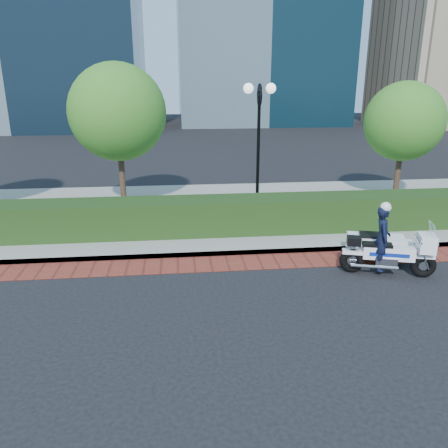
{
  "coord_description": "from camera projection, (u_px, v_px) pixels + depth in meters",
  "views": [
    {
      "loc": [
        -1.61,
        -8.63,
        4.32
      ],
      "look_at": [
        -0.49,
        1.66,
        1.0
      ],
      "focal_mm": 35.0,
      "sensor_mm": 36.0,
      "label": 1
    }
  ],
  "objects": [
    {
      "name": "hedge_main",
      "position": [
        233.0,
        215.0,
        12.86
      ],
      "size": [
        18.0,
        1.2,
        1.0
      ],
      "primitive_type": "cube",
      "color": "black",
      "rests_on": "sidewalk"
    },
    {
      "name": "tree_b",
      "position": [
        118.0,
        112.0,
        14.4
      ],
      "size": [
        3.2,
        3.2,
        4.89
      ],
      "color": "#332319",
      "rests_on": "sidewalk"
    },
    {
      "name": "sidewalk",
      "position": [
        224.0,
        211.0,
        15.31
      ],
      "size": [
        60.0,
        8.0,
        0.15
      ],
      "primitive_type": "cube",
      "color": "gray",
      "rests_on": "ground"
    },
    {
      "name": "brick_strip",
      "position": [
        244.0,
        262.0,
        11.07
      ],
      "size": [
        60.0,
        1.0,
        0.01
      ],
      "primitive_type": "cube",
      "color": "maroon",
      "rests_on": "ground"
    },
    {
      "name": "tree_c",
      "position": [
        404.0,
        122.0,
        15.54
      ],
      "size": [
        2.8,
        2.8,
        4.3
      ],
      "color": "#332319",
      "rests_on": "sidewalk"
    },
    {
      "name": "ground",
      "position": [
        254.0,
        289.0,
        9.65
      ],
      "size": [
        120.0,
        120.0,
        0.0
      ],
      "primitive_type": "plane",
      "color": "black",
      "rests_on": "ground"
    },
    {
      "name": "lamppost",
      "position": [
        259.0,
        129.0,
        13.77
      ],
      "size": [
        1.02,
        0.7,
        4.21
      ],
      "color": "black",
      "rests_on": "sidewalk"
    },
    {
      "name": "police_motorcycle",
      "position": [
        382.0,
        246.0,
        10.51
      ],
      "size": [
        2.15,
        1.86,
        1.78
      ],
      "rotation": [
        0.0,
        0.0,
        -0.29
      ],
      "color": "black",
      "rests_on": "ground"
    }
  ]
}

